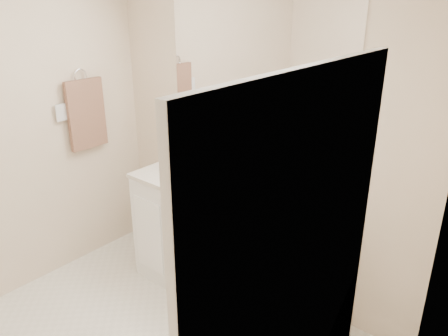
% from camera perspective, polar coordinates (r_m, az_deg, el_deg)
% --- Properties ---
extents(wall_back, '(2.60, 0.02, 2.40)m').
position_cam_1_polar(wall_back, '(3.11, 3.84, 4.27)').
color(wall_back, beige).
rests_on(wall_back, floor).
extents(wall_right, '(0.02, 2.60, 2.40)m').
position_cam_1_polar(wall_right, '(1.52, 15.04, -17.20)').
color(wall_right, beige).
rests_on(wall_right, floor).
extents(vanity_cabinet, '(1.50, 0.55, 0.85)m').
position_cam_1_polar(vanity_cabinet, '(3.24, 0.57, -10.06)').
color(vanity_cabinet, white).
rests_on(vanity_cabinet, floor).
extents(countertop, '(1.52, 0.57, 0.03)m').
position_cam_1_polar(countertop, '(3.03, 0.61, -2.98)').
color(countertop, silver).
rests_on(countertop, vanity_cabinet).
extents(backsplash, '(1.52, 0.03, 0.08)m').
position_cam_1_polar(backsplash, '(3.20, 3.56, -0.58)').
color(backsplash, silver).
rests_on(backsplash, countertop).
extents(sink_basin, '(0.37, 0.37, 0.02)m').
position_cam_1_polar(sink_basin, '(3.02, 0.37, -3.05)').
color(sink_basin, silver).
rests_on(sink_basin, countertop).
extents(faucet, '(0.02, 0.02, 0.11)m').
position_cam_1_polar(faucet, '(3.12, 2.47, -0.86)').
color(faucet, silver).
rests_on(faucet, countertop).
extents(mirror, '(1.48, 0.01, 1.20)m').
position_cam_1_polar(mirror, '(3.02, 3.94, 10.77)').
color(mirror, white).
rests_on(mirror, wall_back).
extents(blue_mug, '(0.09, 0.09, 0.11)m').
position_cam_1_polar(blue_mug, '(3.13, 0.75, -0.75)').
color(blue_mug, '#1C17A4').
rests_on(blue_mug, countertop).
extents(tan_cup, '(0.08, 0.08, 0.08)m').
position_cam_1_polar(tan_cup, '(3.00, 4.18, -2.07)').
color(tan_cup, '#C8AD8D').
rests_on(tan_cup, countertop).
extents(toothbrush, '(0.01, 0.04, 0.20)m').
position_cam_1_polar(toothbrush, '(2.96, 4.39, -0.21)').
color(toothbrush, '#F84193').
rests_on(toothbrush, tan_cup).
extents(mouthwash_bottle, '(0.08, 0.08, 0.17)m').
position_cam_1_polar(mouthwash_bottle, '(2.84, 4.66, -2.54)').
color(mouthwash_bottle, '#0C969A').
rests_on(mouthwash_bottle, countertop).
extents(clear_pump_bottle, '(0.07, 0.07, 0.16)m').
position_cam_1_polar(clear_pump_bottle, '(2.86, 11.45, -2.90)').
color(clear_pump_bottle, silver).
rests_on(clear_pump_bottle, countertop).
extents(soap_dish, '(0.13, 0.11, 0.01)m').
position_cam_1_polar(soap_dish, '(2.71, 4.90, -5.72)').
color(soap_dish, white).
rests_on(soap_dish, countertop).
extents(green_soap, '(0.08, 0.07, 0.03)m').
position_cam_1_polar(green_soap, '(2.70, 4.91, -5.39)').
color(green_soap, '#AFD935').
rests_on(green_soap, soap_dish).
extents(orange_comb, '(0.12, 0.05, 0.01)m').
position_cam_1_polar(orange_comb, '(2.73, 1.80, -5.56)').
color(orange_comb, '#FF9F1A').
rests_on(orange_comb, countertop).
extents(dark_jar, '(0.07, 0.07, 0.04)m').
position_cam_1_polar(dark_jar, '(3.22, -6.53, -0.91)').
color(dark_jar, '#2A292E').
rests_on(dark_jar, countertop).
extents(extra_white_bottle, '(0.05, 0.05, 0.16)m').
position_cam_1_polar(extra_white_bottle, '(3.23, -2.84, 0.41)').
color(extra_white_bottle, white).
rests_on(extra_white_bottle, countertop).
extents(soap_bottle_white, '(0.09, 0.09, 0.20)m').
position_cam_1_polar(soap_bottle_white, '(3.30, -0.46, 1.37)').
color(soap_bottle_white, white).
rests_on(soap_bottle_white, countertop).
extents(soap_bottle_cream, '(0.11, 0.11, 0.18)m').
position_cam_1_polar(soap_bottle_cream, '(3.32, -2.11, 1.24)').
color(soap_bottle_cream, '#FEEACF').
rests_on(soap_bottle_cream, countertop).
extents(soap_bottle_yellow, '(0.15, 0.15, 0.15)m').
position_cam_1_polar(soap_bottle_yellow, '(3.37, -2.54, 1.25)').
color(soap_bottle_yellow, '#FDEC62').
rests_on(soap_bottle_yellow, countertop).
extents(wicker_basket, '(0.27, 0.27, 0.05)m').
position_cam_1_polar(wicker_basket, '(3.51, -5.32, 1.20)').
color(wicker_basket, olive).
rests_on(wicker_basket, countertop).
extents(hair_dryer, '(0.15, 0.11, 0.07)m').
position_cam_1_polar(hair_dryer, '(3.48, -5.12, 2.13)').
color(hair_dryer, black).
rests_on(hair_dryer, wicker_basket).
extents(towel_ring, '(0.01, 0.11, 0.11)m').
position_cam_1_polar(towel_ring, '(3.60, -18.26, 11.37)').
color(towel_ring, silver).
rests_on(towel_ring, wall_left).
extents(hand_towel, '(0.04, 0.32, 0.55)m').
position_cam_1_polar(hand_towel, '(3.64, -17.53, 6.72)').
color(hand_towel, brown).
rests_on(hand_towel, towel_ring).
extents(switch_plate, '(0.01, 0.08, 0.13)m').
position_cam_1_polar(switch_plate, '(3.55, -20.50, 6.80)').
color(switch_plate, white).
rests_on(switch_plate, wall_left).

